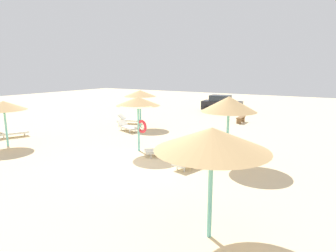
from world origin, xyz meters
TOP-DOWN VIEW (x-y plane):
  - ground_plane at (0.00, 0.00)m, footprint 80.00×80.00m
  - parasol_0 at (-4.70, 6.69)m, footprint 2.37×2.37m
  - parasol_1 at (-7.90, -1.64)m, footprint 2.42×2.42m
  - parasol_2 at (-0.90, 1.49)m, footprint 2.31×2.31m
  - parasol_3 at (5.53, -3.97)m, footprint 2.87×2.87m
  - parasol_4 at (3.83, 1.98)m, footprint 2.51×2.51m
  - lounger_0 at (-6.33, 7.41)m, footprint 1.99×1.25m
  - lounger_1 at (-9.82, -0.29)m, footprint 1.38×2.00m
  - lounger_2 at (0.75, 1.43)m, footprint 1.81×1.79m
  - lounger_4 at (2.67, 0.69)m, footprint 1.08×1.97m
  - lounger_5 at (-4.72, 5.11)m, footprint 2.01×1.25m
  - bench_0 at (1.20, 12.51)m, footprint 0.46×1.51m
  - parked_car at (-2.40, 17.51)m, footprint 4.16×2.33m

SIDE VIEW (x-z plane):
  - ground_plane at x=0.00m, z-range 0.00..0.00m
  - lounger_1 at x=-9.82m, z-range -0.01..0.63m
  - lounger_5 at x=-4.72m, z-range -0.01..0.64m
  - lounger_2 at x=0.75m, z-range -0.02..0.65m
  - lounger_0 at x=-6.33m, z-range -0.04..0.68m
  - lounger_4 at x=2.67m, z-range -0.06..0.70m
  - bench_0 at x=1.20m, z-range 0.10..0.59m
  - parked_car at x=-2.40m, z-range -0.04..1.68m
  - parasol_1 at x=-7.90m, z-range 1.03..3.62m
  - parasol_0 at x=-4.70m, z-range 1.15..3.95m
  - parasol_3 at x=5.53m, z-range 1.16..4.07m
  - parasol_2 at x=-0.90m, z-range 1.17..4.08m
  - parasol_4 at x=3.83m, z-range 1.20..4.32m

